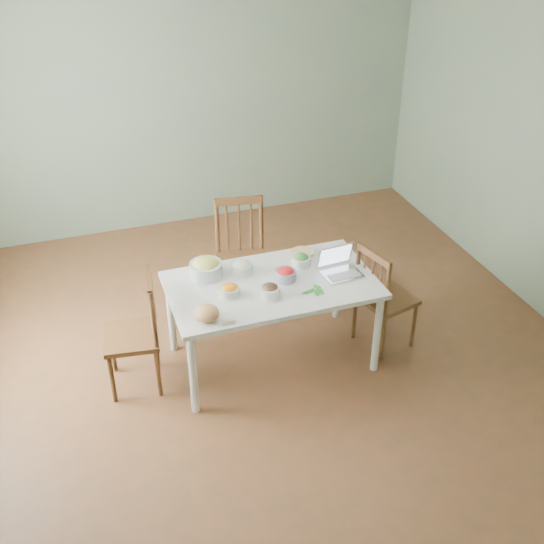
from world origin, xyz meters
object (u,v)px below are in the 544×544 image
object	(u,v)px
chair_right	(387,296)
laptop	(343,264)
chair_far	(243,260)
bowl_squash	(206,267)
bread_boule	(207,313)
chair_left	(131,334)
dining_table	(272,322)

from	to	relation	value
chair_right	laptop	size ratio (longest dim) A/B	3.15
chair_far	bowl_squash	distance (m)	0.74
chair_far	bread_boule	xyz separation A→B (m)	(-0.58, -1.07, 0.29)
bread_boule	chair_right	bearing A→B (deg)	7.98
chair_right	laptop	distance (m)	0.56
chair_far	chair_left	world-z (taller)	chair_far
chair_right	dining_table	bearing A→B (deg)	70.94
bread_boule	laptop	distance (m)	1.17
chair_far	bowl_squash	world-z (taller)	chair_far
dining_table	chair_right	world-z (taller)	chair_right
bread_boule	bowl_squash	size ratio (longest dim) A/B	0.67
dining_table	bowl_squash	distance (m)	0.69
chair_left	chair_right	xyz separation A→B (m)	(2.07, -0.16, -0.01)
dining_table	chair_right	distance (m)	0.98
chair_far	chair_left	size ratio (longest dim) A/B	1.08
laptop	dining_table	bearing A→B (deg)	168.28
laptop	chair_far	bearing A→B (deg)	119.41
chair_far	laptop	size ratio (longest dim) A/B	3.45
dining_table	chair_far	xyz separation A→B (m)	(-0.01, 0.77, 0.14)
chair_far	bread_boule	distance (m)	1.25
dining_table	chair_far	bearing A→B (deg)	90.51
chair_left	bowl_squash	size ratio (longest dim) A/B	3.70
chair_left	bread_boule	xyz separation A→B (m)	(0.51, -0.37, 0.33)
dining_table	chair_far	world-z (taller)	chair_far
dining_table	laptop	xyz separation A→B (m)	(0.56, -0.07, 0.48)
bread_boule	bowl_squash	xyz separation A→B (m)	(0.14, 0.57, 0.02)
chair_right	chair_far	bearing A→B (deg)	34.76
chair_left	bowl_squash	world-z (taller)	chair_left
chair_right	bread_boule	xyz separation A→B (m)	(-1.56, -0.22, 0.33)
chair_far	laptop	xyz separation A→B (m)	(0.56, -0.84, 0.34)
dining_table	bowl_squash	world-z (taller)	bowl_squash
dining_table	chair_left	world-z (taller)	chair_left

